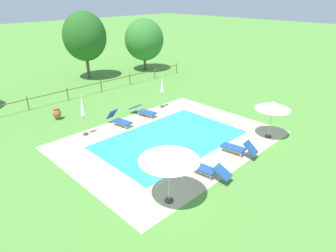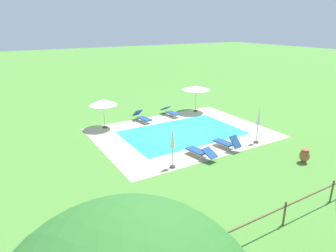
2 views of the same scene
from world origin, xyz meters
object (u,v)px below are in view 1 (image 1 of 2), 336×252
patio_umbrella_open_by_bench (273,106)px  sun_lounger_north_near_steps (119,120)px  terracotta_urn_near_fence (57,113)px  sun_lounger_north_end (238,148)px  patio_umbrella_open_foreground (169,157)px  patio_umbrella_closed_row_west (162,86)px  patio_umbrella_closed_row_mid_west (83,109)px  sun_lounger_north_mid (209,170)px  tree_centre (85,36)px  sun_lounger_north_far (144,111)px  tree_west_mid (144,40)px

patio_umbrella_open_by_bench → sun_lounger_north_near_steps: bearing=124.6°
patio_umbrella_open_by_bench → terracotta_urn_near_fence: patio_umbrella_open_by_bench is taller
sun_lounger_north_end → patio_umbrella_open_foreground: (-5.39, -0.20, 1.76)m
patio_umbrella_closed_row_west → patio_umbrella_closed_row_mid_west: bearing=-178.5°
sun_lounger_north_end → terracotta_urn_near_fence: 12.24m
sun_lounger_north_near_steps → sun_lounger_north_mid: size_ratio=0.91×
patio_umbrella_open_foreground → patio_umbrella_open_by_bench: 8.50m
sun_lounger_north_mid → tree_centre: size_ratio=0.33×
sun_lounger_north_mid → sun_lounger_north_far: 8.38m
sun_lounger_north_mid → patio_umbrella_closed_row_west: patio_umbrella_closed_row_west is taller
tree_west_mid → patio_umbrella_open_foreground: bearing=-128.3°
sun_lounger_north_far → patio_umbrella_open_by_bench: patio_umbrella_open_by_bench is taller
sun_lounger_north_near_steps → sun_lounger_north_mid: sun_lounger_north_near_steps is taller
sun_lounger_north_near_steps → tree_centre: 13.12m
patio_umbrella_closed_row_west → tree_centre: tree_centre is taller
patio_umbrella_open_by_bench → sun_lounger_north_far: bearing=111.6°
patio_umbrella_closed_row_west → sun_lounger_north_near_steps: bearing=-173.7°
tree_west_mid → tree_centre: (-6.24, 1.39, 0.79)m
patio_umbrella_open_foreground → patio_umbrella_open_by_bench: bearing=0.4°
tree_centre → tree_west_mid: bearing=-12.5°
sun_lounger_north_near_steps → patio_umbrella_open_foreground: (-3.18, -7.75, 1.74)m
sun_lounger_north_near_steps → patio_umbrella_closed_row_west: bearing=6.3°
patio_umbrella_closed_row_west → sun_lounger_north_far: bearing=-171.6°
patio_umbrella_closed_row_mid_west → terracotta_urn_near_fence: size_ratio=3.09×
patio_umbrella_closed_row_mid_west → tree_west_mid: tree_west_mid is taller
sun_lounger_north_end → tree_centre: size_ratio=0.32×
tree_centre → patio_umbrella_open_foreground: bearing=-112.4°
sun_lounger_north_mid → patio_umbrella_closed_row_west: 9.65m
sun_lounger_north_end → terracotta_urn_near_fence: (-4.61, 11.34, 0.06)m
sun_lounger_north_near_steps → sun_lounger_north_far: (2.21, 0.17, -0.04)m
sun_lounger_north_near_steps → terracotta_urn_near_fence: 4.49m
sun_lounger_north_near_steps → terracotta_urn_near_fence: sun_lounger_north_near_steps is taller
patio_umbrella_open_foreground → patio_umbrella_closed_row_mid_west: bearing=83.8°
sun_lounger_north_far → patio_umbrella_closed_row_mid_west: 4.72m
patio_umbrella_closed_row_mid_west → tree_west_mid: (13.36, 9.95, 1.56)m
tree_west_mid → sun_lounger_north_near_steps: bearing=-137.1°
sun_lounger_north_near_steps → tree_west_mid: size_ratio=0.35×
sun_lounger_north_mid → tree_centre: 20.46m
tree_centre → sun_lounger_north_far: bearing=-102.8°
sun_lounger_north_end → patio_umbrella_closed_row_mid_west: patio_umbrella_closed_row_mid_west is taller
sun_lounger_north_end → patio_umbrella_open_foreground: patio_umbrella_open_foreground is taller
sun_lounger_north_mid → patio_umbrella_closed_row_west: size_ratio=0.90×
sun_lounger_north_far → patio_umbrella_open_foreground: size_ratio=0.88×
patio_umbrella_open_by_bench → patio_umbrella_closed_row_mid_west: size_ratio=0.90×
patio_umbrella_open_foreground → patio_umbrella_open_by_bench: size_ratio=1.08×
sun_lounger_north_mid → patio_umbrella_open_foreground: 3.17m
sun_lounger_north_far → patio_umbrella_open_foreground: (-5.39, -7.91, 1.78)m
sun_lounger_north_far → sun_lounger_north_end: 7.72m
terracotta_urn_near_fence → tree_west_mid: (13.46, 6.46, 2.83)m
patio_umbrella_open_by_bench → patio_umbrella_closed_row_west: bearing=96.9°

